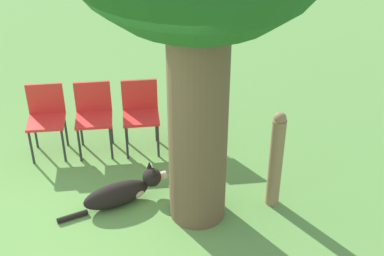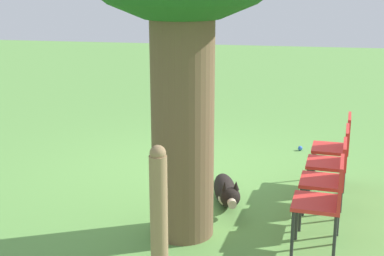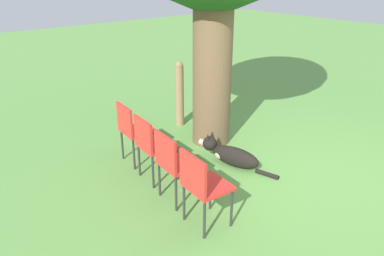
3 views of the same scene
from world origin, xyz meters
name	(u,v)px [view 2 (image 2 of 3)]	position (x,y,z in m)	size (l,w,h in m)	color
ground_plane	(188,180)	(0.00, 0.00, 0.00)	(30.00, 30.00, 0.00)	#609947
dog	(226,192)	(-0.56, 0.65, 0.15)	(0.45, 1.24, 0.40)	black
fence_post	(159,212)	(-0.22, 2.25, 0.58)	(0.15, 0.15, 1.15)	#937551
red_chair_0	(337,144)	(-1.77, -0.14, 0.53)	(0.46, 0.48, 0.89)	red
red_chair_1	(334,159)	(-1.70, 0.43, 0.53)	(0.46, 0.48, 0.89)	red
red_chair_2	(330,177)	(-1.63, 1.00, 0.53)	(0.46, 0.48, 0.89)	red
red_chair_3	(326,198)	(-1.57, 1.56, 0.53)	(0.46, 0.48, 0.89)	red
tennis_ball	(300,148)	(-1.36, -1.52, 0.03)	(0.07, 0.07, 0.07)	blue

